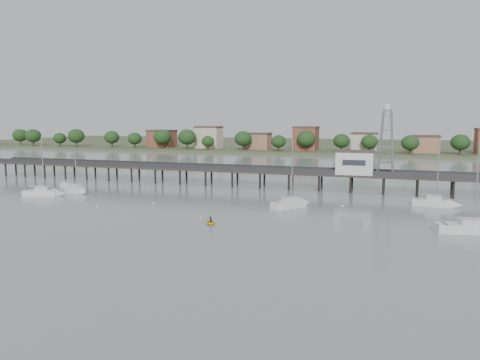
# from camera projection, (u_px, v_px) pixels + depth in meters

# --- Properties ---
(ground_plane) EXTENTS (500.00, 500.00, 0.00)m
(ground_plane) POSITION_uv_depth(u_px,v_px,m) (96.00, 253.00, 56.84)
(ground_plane) COLOR slate
(ground_plane) RESTS_ON ground
(pier) EXTENTS (150.00, 5.00, 5.50)m
(pier) POSITION_uv_depth(u_px,v_px,m) (248.00, 171.00, 112.62)
(pier) COLOR #2D2823
(pier) RESTS_ON ground
(pier_building) EXTENTS (8.40, 5.40, 5.30)m
(pier_building) POSITION_uv_depth(u_px,v_px,m) (355.00, 162.00, 104.19)
(pier_building) COLOR silver
(pier_building) RESTS_ON ground
(lattice_tower) EXTENTS (3.20, 3.20, 15.50)m
(lattice_tower) POSITION_uv_depth(u_px,v_px,m) (386.00, 143.00, 101.52)
(lattice_tower) COLOR slate
(lattice_tower) RESTS_ON ground
(sailboat_b) EXTENTS (6.21, 3.19, 10.08)m
(sailboat_b) POSITION_uv_depth(u_px,v_px,m) (78.00, 190.00, 102.91)
(sailboat_b) COLOR silver
(sailboat_b) RESTS_ON ground
(sailboat_c) EXTENTS (6.78, 7.99, 13.51)m
(sailboat_c) POSITION_uv_depth(u_px,v_px,m) (295.00, 204.00, 86.66)
(sailboat_c) COLOR silver
(sailboat_c) RESTS_ON ground
(sailboat_a) EXTENTS (8.27, 5.38, 13.25)m
(sailboat_a) POSITION_uv_depth(u_px,v_px,m) (48.00, 193.00, 99.07)
(sailboat_a) COLOR silver
(sailboat_a) RESTS_ON ground
(sailboat_e) EXTENTS (8.06, 2.92, 13.10)m
(sailboat_e) POSITION_uv_depth(u_px,v_px,m) (441.00, 203.00, 86.89)
(sailboat_e) COLOR silver
(sailboat_e) RESTS_ON ground
(white_tender) EXTENTS (3.67, 2.08, 1.34)m
(white_tender) POSITION_uv_depth(u_px,v_px,m) (67.00, 185.00, 112.68)
(white_tender) COLOR silver
(white_tender) RESTS_ON ground
(yellow_dinghy) EXTENTS (1.97, 1.38, 2.70)m
(yellow_dinghy) POSITION_uv_depth(u_px,v_px,m) (211.00, 224.00, 72.43)
(yellow_dinghy) COLOR yellow
(yellow_dinghy) RESTS_ON ground
(dinghy_occupant) EXTENTS (0.76, 1.19, 0.27)m
(dinghy_occupant) POSITION_uv_depth(u_px,v_px,m) (211.00, 224.00, 72.43)
(dinghy_occupant) COLOR black
(dinghy_occupant) RESTS_ON ground
(mooring_buoys) EXTENTS (87.25, 19.32, 0.39)m
(mooring_buoys) POSITION_uv_depth(u_px,v_px,m) (210.00, 209.00, 84.70)
(mooring_buoys) COLOR beige
(mooring_buoys) RESTS_ON ground
(far_shore) EXTENTS (500.00, 170.00, 10.40)m
(far_shore) POSITION_uv_depth(u_px,v_px,m) (341.00, 145.00, 281.28)
(far_shore) COLOR #475133
(far_shore) RESTS_ON ground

